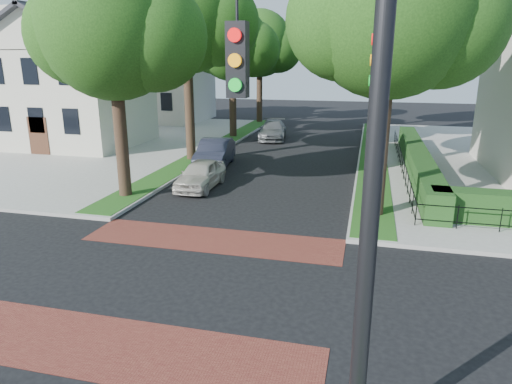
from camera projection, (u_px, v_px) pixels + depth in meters
ground at (177, 282)px, 12.92m from camera, size 120.00×120.00×0.00m
sidewalk_nw at (41, 140)px, 35.10m from camera, size 30.00×30.00×0.15m
crosswalk_far at (214, 240)px, 15.90m from camera, size 9.00×2.20×0.01m
crosswalk_near at (118, 348)px, 9.94m from camera, size 9.00×2.20×0.01m
grass_strip_ne at (373, 154)px, 29.43m from camera, size 1.60×29.80×0.02m
grass_strip_nw at (215, 147)px, 31.92m from camera, size 1.60×29.80×0.02m
tree_right_near at (394, 14)px, 16.24m from camera, size 7.75×6.67×10.66m
tree_right_mid at (388, 21)px, 23.60m from camera, size 8.25×7.09×11.22m
tree_right_far at (383, 47)px, 32.27m from camera, size 7.25×6.23×9.74m
tree_right_back at (381, 45)px, 40.56m from camera, size 7.50×6.45×10.20m
tree_left_near at (117, 29)px, 18.87m from camera, size 7.50×6.45×10.20m
tree_left_mid at (189, 18)px, 26.03m from camera, size 8.00×6.88×11.48m
tree_left_far at (234, 45)px, 34.74m from camera, size 7.00×6.02×9.86m
tree_left_back at (261, 44)px, 43.06m from camera, size 7.75×6.66×10.44m
hedge_main_road at (417, 160)px, 24.91m from camera, size 1.00×18.00×1.20m
fence_main_road at (402, 162)px, 25.14m from camera, size 0.06×18.00×0.90m
house_left_near at (71, 74)px, 31.85m from camera, size 10.00×9.00×10.14m
house_left_far at (159, 70)px, 44.90m from camera, size 10.00×9.00×10.14m
traffic_signal at (358, 160)px, 6.36m from camera, size 2.17×2.00×8.00m
parked_car_front at (201, 174)px, 22.15m from camera, size 1.65×4.03×1.37m
parked_car_middle at (215, 153)px, 26.51m from camera, size 2.32×5.03×1.60m
parked_car_rear at (273, 130)px, 35.74m from camera, size 2.64×5.13×1.42m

